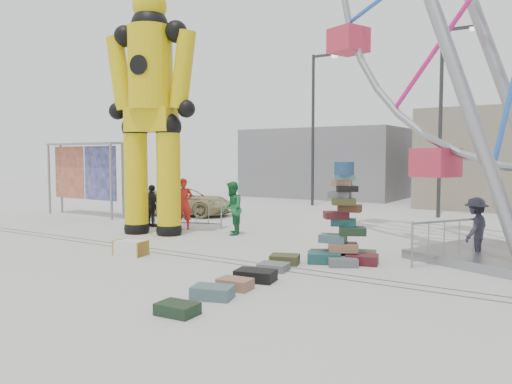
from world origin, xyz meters
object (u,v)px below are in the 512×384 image
Objects in this scene: suitcase_tower at (343,234)px; barricade_wheel_front at (444,242)px; lamp_post_right at (443,112)px; pedestrian_green at (232,208)px; pedestrian_red at (184,204)px; banner_scaffold at (84,161)px; barricade_dummy_b at (140,210)px; barricade_dummy_c at (196,213)px; crash_test_dummy at (151,102)px; pedestrian_grey at (476,229)px; barricade_dummy_a at (142,203)px; lamp_post_left at (315,122)px; steamer_trunk at (131,248)px; pedestrian_black at (152,206)px; parked_suv at (184,202)px.

barricade_wheel_front is (2.17, 1.07, -0.14)m from suitcase_tower.
lamp_post_right reaches higher than pedestrian_green.
pedestrian_red is (-6.96, -8.61, -3.56)m from lamp_post_right.
banner_scaffold is at bearing -149.67° from lamp_post_right.
barricade_dummy_c is (2.55, 0.35, 0.00)m from barricade_dummy_b.
crash_test_dummy reaches higher than pedestrian_grey.
lamp_post_right reaches higher than banner_scaffold.
barricade_dummy_a and barricade_wheel_front have the same top height.
lamp_post_right is 4.00× the size of barricade_dummy_a.
lamp_post_left is 11.39m from barricade_dummy_b.
lamp_post_right is 13.21m from barricade_dummy_b.
suitcase_tower is 8.09m from crash_test_dummy.
suitcase_tower is 12.32m from barricade_dummy_a.
suitcase_tower is at bearing -35.17° from barricade_dummy_c.
barricade_dummy_c is at bearing 102.08° from steamer_trunk.
pedestrian_black reaches higher than steamer_trunk.
barricade_dummy_a is at bearing 124.87° from crash_test_dummy.
pedestrian_green is 1.12× the size of pedestrian_grey.
banner_scaffold is 4.45m from barricade_dummy_b.
barricade_dummy_a is 14.41m from pedestrian_grey.
barricade_dummy_a is at bearing -90.15° from pedestrian_grey.
lamp_post_right is at bearing -15.95° from lamp_post_left.
pedestrian_black is 0.36× the size of parked_suv.
parked_suv is at bearing -151.70° from lamp_post_right.
parked_suv is (-12.63, 3.38, -0.18)m from pedestrian_grey.
banner_scaffold is 8.80m from pedestrian_green.
lamp_post_left is 11.19m from pedestrian_red.
pedestrian_black is (-10.61, 0.90, 0.24)m from barricade_wheel_front.
barricade_dummy_a is (-11.43, -6.31, -3.93)m from lamp_post_right.
lamp_post_right reaches higher than steamer_trunk.
barricade_dummy_a is (-11.50, 4.43, -0.14)m from suitcase_tower.
barricade_dummy_a is at bearing -118.06° from lamp_post_left.
crash_test_dummy reaches higher than pedestrian_black.
crash_test_dummy is at bearing -72.81° from pedestrian_grey.
pedestrian_black is at bearing -38.98° from barricade_dummy_a.
steamer_trunk is (2.11, -2.96, -4.21)m from crash_test_dummy.
lamp_post_right is at bearing 17.18° from pedestrian_red.
lamp_post_left is 11.46m from pedestrian_black.
barricade_wheel_front is (2.23, -9.67, -3.93)m from lamp_post_right.
barricade_wheel_front is 7.07m from pedestrian_green.
suitcase_tower is (0.07, -10.74, -3.79)m from lamp_post_right.
barricade_dummy_b is 1.27× the size of pedestrian_black.
barricade_dummy_c is 1.12× the size of pedestrian_green.
banner_scaffold is 3.10m from barricade_dummy_a.
lamp_post_left is at bearing 161.36° from pedestrian_green.
banner_scaffold is 16.27m from pedestrian_grey.
lamp_post_left is 4.48× the size of pedestrian_green.
banner_scaffold is (-13.45, 2.91, 1.73)m from suitcase_tower.
crash_test_dummy is 5.31× the size of pedestrian_black.
lamp_post_left reaches higher than barricade_dummy_b.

